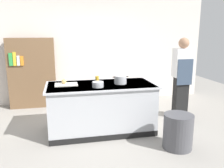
% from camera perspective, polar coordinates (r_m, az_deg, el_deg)
% --- Properties ---
extents(ground_plane, '(10.00, 10.00, 0.00)m').
position_cam_1_polar(ground_plane, '(4.51, -2.62, -11.31)').
color(ground_plane, '#9E9991').
extents(back_wall, '(6.40, 0.12, 3.00)m').
position_cam_1_polar(back_wall, '(6.21, -6.07, 9.52)').
color(back_wall, silver).
rests_on(back_wall, ground_plane).
extents(counter_island, '(1.98, 0.98, 0.90)m').
position_cam_1_polar(counter_island, '(4.34, -2.68, -5.68)').
color(counter_island, '#B7BABF').
rests_on(counter_island, ground_plane).
extents(cutting_board, '(0.40, 0.28, 0.02)m').
position_cam_1_polar(cutting_board, '(4.23, -11.21, -0.13)').
color(cutting_board, silver).
rests_on(cutting_board, counter_island).
extents(onion, '(0.09, 0.09, 0.09)m').
position_cam_1_polar(onion, '(4.24, -11.75, 0.61)').
color(onion, tan).
rests_on(onion, cutting_board).
extents(stock_pot, '(0.29, 0.23, 0.15)m').
position_cam_1_polar(stock_pot, '(4.25, 2.08, 1.07)').
color(stock_pot, '#B7BABF').
rests_on(stock_pot, counter_island).
extents(mixing_bowl, '(0.20, 0.20, 0.10)m').
position_cam_1_polar(mixing_bowl, '(4.00, -3.49, -0.10)').
color(mixing_bowl, '#B7BABF').
rests_on(mixing_bowl, counter_island).
extents(juice_cup, '(0.07, 0.07, 0.10)m').
position_cam_1_polar(juice_cup, '(4.48, -3.69, 1.31)').
color(juice_cup, yellow).
rests_on(juice_cup, counter_island).
extents(trash_bin, '(0.47, 0.47, 0.56)m').
position_cam_1_polar(trash_bin, '(3.91, 15.94, -11.15)').
color(trash_bin, '#4C4C51').
rests_on(trash_bin, ground_plane).
extents(person_chef, '(0.38, 0.25, 1.72)m').
position_cam_1_polar(person_chef, '(5.15, 16.81, 1.86)').
color(person_chef, black).
rests_on(person_chef, ground_plane).
extents(bookshelf, '(1.10, 0.31, 1.70)m').
position_cam_1_polar(bookshelf, '(5.99, -19.08, 2.54)').
color(bookshelf, brown).
rests_on(bookshelf, ground_plane).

